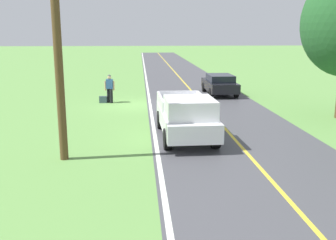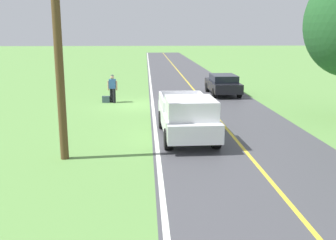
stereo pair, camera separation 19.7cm
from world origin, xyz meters
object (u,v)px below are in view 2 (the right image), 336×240
at_px(hitchhiker_walking, 113,87).
at_px(sedan_near_oncoming, 223,84).
at_px(pickup_truck_passing, 187,116).
at_px(utility_pole_roadside, 58,52).
at_px(suitcase_carried, 106,99).

height_order(hitchhiker_walking, sedan_near_oncoming, hitchhiker_walking).
distance_m(hitchhiker_walking, pickup_truck_passing, 9.40).
height_order(hitchhiker_walking, pickup_truck_passing, pickup_truck_passing).
bearing_deg(sedan_near_oncoming, utility_pole_roadside, 58.96).
bearing_deg(pickup_truck_passing, hitchhiker_walking, -66.68).
bearing_deg(hitchhiker_walking, utility_pole_roadside, 85.88).
bearing_deg(hitchhiker_walking, sedan_near_oncoming, -160.34).
relative_size(suitcase_carried, sedan_near_oncoming, 0.10).
relative_size(hitchhiker_walking, suitcase_carried, 3.80).
bearing_deg(pickup_truck_passing, utility_pole_roadside, 27.33).
distance_m(pickup_truck_passing, utility_pole_roadside, 5.75).
xyz_separation_m(hitchhiker_walking, pickup_truck_passing, (-3.72, 8.63, -0.01)).
xyz_separation_m(pickup_truck_passing, utility_pole_roadside, (4.51, 2.33, 2.70)).
relative_size(pickup_truck_passing, sedan_near_oncoming, 1.24).
height_order(hitchhiker_walking, suitcase_carried, hitchhiker_walking).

